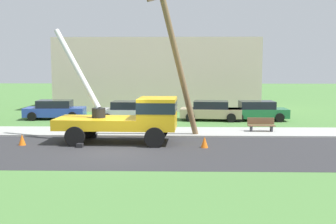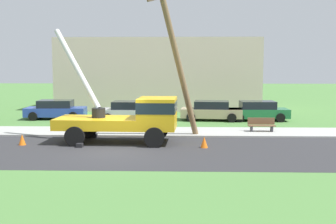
% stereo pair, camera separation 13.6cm
% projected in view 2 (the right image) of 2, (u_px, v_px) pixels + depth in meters
% --- Properties ---
extents(ground_plane, '(120.00, 120.00, 0.00)m').
position_uv_depth(ground_plane, '(140.00, 118.00, 31.50)').
color(ground_plane, '#477538').
extents(road_asphalt, '(80.00, 7.50, 0.01)m').
position_uv_depth(road_asphalt, '(116.00, 151.00, 19.58)').
color(road_asphalt, '#2B2B2D').
rests_on(road_asphalt, ground).
extents(sidewalk_strip, '(80.00, 3.28, 0.10)m').
position_uv_depth(sidewalk_strip, '(130.00, 132.00, 24.93)').
color(sidewalk_strip, '#9E9E99').
rests_on(sidewalk_strip, ground).
extents(utility_truck, '(6.75, 3.21, 5.98)m').
position_uv_depth(utility_truck, '(133.00, 116.00, 21.52)').
color(utility_truck, gold).
rests_on(utility_truck, ground).
extents(leaning_utility_pole, '(2.90, 1.92, 8.73)m').
position_uv_depth(leaning_utility_pole, '(177.00, 57.00, 22.69)').
color(leaning_utility_pole, brown).
rests_on(leaning_utility_pole, ground).
extents(traffic_cone_ahead, '(0.36, 0.36, 0.56)m').
position_uv_depth(traffic_cone_ahead, '(204.00, 142.00, 20.29)').
color(traffic_cone_ahead, orange).
rests_on(traffic_cone_ahead, ground).
extents(traffic_cone_behind, '(0.36, 0.36, 0.56)m').
position_uv_depth(traffic_cone_behind, '(22.00, 140.00, 20.97)').
color(traffic_cone_behind, orange).
rests_on(traffic_cone_behind, ground).
extents(parked_sedan_blue, '(4.51, 2.20, 1.42)m').
position_uv_depth(parked_sedan_blue, '(56.00, 110.00, 31.05)').
color(parked_sedan_blue, '#263F99').
rests_on(parked_sedan_blue, ground).
extents(parked_sedan_silver, '(4.47, 2.14, 1.42)m').
position_uv_depth(parked_sedan_silver, '(130.00, 111.00, 30.00)').
color(parked_sedan_silver, '#B7B7BF').
rests_on(parked_sedan_silver, ground).
extents(parked_sedan_tan, '(4.55, 2.29, 1.42)m').
position_uv_depth(parked_sedan_tan, '(211.00, 111.00, 30.28)').
color(parked_sedan_tan, tan).
rests_on(parked_sedan_tan, ground).
extents(parked_sedan_green, '(4.44, 2.09, 1.42)m').
position_uv_depth(parked_sedan_green, '(257.00, 111.00, 30.20)').
color(parked_sedan_green, '#1E6638').
rests_on(parked_sedan_green, ground).
extents(park_bench, '(1.60, 0.45, 0.90)m').
position_uv_depth(park_bench, '(261.00, 125.00, 24.70)').
color(park_bench, brown).
rests_on(park_bench, ground).
extents(lowrise_building_backdrop, '(18.00, 6.00, 6.40)m').
position_uv_depth(lowrise_building_backdrop, '(159.00, 74.00, 38.40)').
color(lowrise_building_backdrop, beige).
rests_on(lowrise_building_backdrop, ground).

